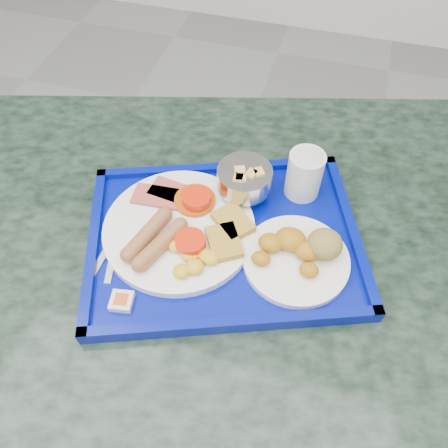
% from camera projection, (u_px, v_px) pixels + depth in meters
% --- Properties ---
extents(table, '(1.52, 1.21, 0.83)m').
position_uv_depth(table, '(212.00, 302.00, 0.97)').
color(table, gray).
rests_on(table, floor).
extents(tray, '(0.58, 0.50, 0.03)m').
position_uv_depth(tray, '(224.00, 239.00, 0.80)').
color(tray, '#020E88').
rests_on(tray, table).
extents(main_plate, '(0.28, 0.28, 0.04)m').
position_uv_depth(main_plate, '(182.00, 228.00, 0.79)').
color(main_plate, white).
rests_on(main_plate, tray).
extents(bread_plate, '(0.19, 0.19, 0.06)m').
position_uv_depth(bread_plate, '(300.00, 253.00, 0.75)').
color(bread_plate, white).
rests_on(bread_plate, tray).
extents(fruit_bowl, '(0.10, 0.10, 0.07)m').
position_uv_depth(fruit_bowl, '(245.00, 179.00, 0.82)').
color(fruit_bowl, silver).
rests_on(fruit_bowl, tray).
extents(juice_cup, '(0.07, 0.07, 0.09)m').
position_uv_depth(juice_cup, '(305.00, 173.00, 0.82)').
color(juice_cup, white).
rests_on(juice_cup, tray).
extents(spoon, '(0.03, 0.19, 0.01)m').
position_uv_depth(spoon, '(123.00, 217.00, 0.82)').
color(spoon, silver).
rests_on(spoon, tray).
extents(knife, '(0.05, 0.16, 0.00)m').
position_uv_depth(knife, '(115.00, 244.00, 0.78)').
color(knife, silver).
rests_on(knife, tray).
extents(jam_packet, '(0.04, 0.04, 0.01)m').
position_uv_depth(jam_packet, '(122.00, 301.00, 0.71)').
color(jam_packet, white).
rests_on(jam_packet, tray).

